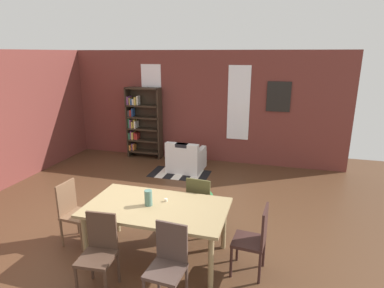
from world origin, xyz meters
TOP-DOWN VIEW (x-y plane):
  - ground_plane at (0.00, 0.00)m, footprint 9.93×9.93m
  - back_wall_brick at (0.00, 3.88)m, footprint 7.65×0.12m
  - window_pane_0 at (-1.16, 3.81)m, footprint 0.55×0.02m
  - window_pane_1 at (1.16, 3.81)m, footprint 0.55×0.02m
  - dining_table at (0.65, -0.46)m, footprint 1.92×1.07m
  - vase_on_table at (0.54, -0.46)m, footprint 0.11×0.11m
  - tealight_candle_0 at (0.53, -0.44)m, footprint 0.04×0.04m
  - tealight_candle_1 at (0.73, -0.30)m, footprint 0.04×0.04m
  - dining_chair_head_right at (1.98, -0.47)m, footprint 0.43×0.43m
  - dining_chair_head_left at (-0.68, -0.46)m, footprint 0.43×0.43m
  - dining_chair_far_right at (1.08, 0.30)m, footprint 0.43×0.43m
  - dining_chair_near_left at (0.21, -1.23)m, footprint 0.43×0.43m
  - dining_chair_near_right at (1.09, -1.23)m, footprint 0.43×0.43m
  - bookshelf_tall at (-1.40, 3.64)m, footprint 0.95×0.30m
  - armchair_white at (0.05, 2.92)m, footprint 0.84×0.84m
  - potted_plant_by_shelf at (1.00, 0.88)m, footprint 0.36×0.36m
  - striped_rug at (-0.02, 2.64)m, footprint 1.40×0.78m
  - framed_picture at (2.11, 3.81)m, footprint 0.56×0.03m

SIDE VIEW (x-z plane):
  - ground_plane at x=0.00m, z-range 0.00..0.00m
  - striped_rug at x=-0.02m, z-range 0.00..0.01m
  - potted_plant_by_shelf at x=1.00m, z-range 0.03..0.50m
  - armchair_white at x=0.05m, z-range -0.10..0.65m
  - dining_chair_head_right at x=1.98m, z-range 0.04..0.99m
  - dining_chair_head_left at x=-0.68m, z-range 0.04..0.99m
  - dining_chair_far_right at x=1.08m, z-range 0.04..0.99m
  - dining_chair_near_left at x=0.21m, z-range 0.04..0.99m
  - dining_chair_near_right at x=1.09m, z-range 0.04..0.99m
  - dining_table at x=0.65m, z-range 0.31..1.08m
  - tealight_candle_1 at x=0.73m, z-range 0.77..0.82m
  - tealight_candle_0 at x=0.53m, z-range 0.77..0.82m
  - vase_on_table at x=0.54m, z-range 0.77..0.99m
  - bookshelf_tall at x=-1.40m, z-range 0.02..1.92m
  - back_wall_brick at x=0.00m, z-range 0.00..2.84m
  - window_pane_0 at x=-1.16m, z-range 0.64..2.49m
  - window_pane_1 at x=1.16m, z-range 0.64..2.49m
  - framed_picture at x=2.11m, z-range 1.40..2.12m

